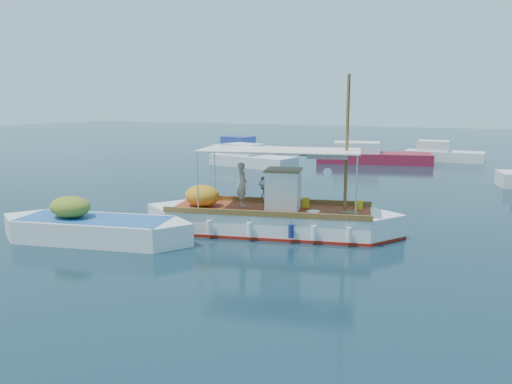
% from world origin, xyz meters
% --- Properties ---
extents(ground, '(160.00, 160.00, 0.00)m').
position_xyz_m(ground, '(0.00, 0.00, 0.00)').
color(ground, black).
rests_on(ground, ground).
extents(fishing_caique, '(9.22, 4.08, 5.78)m').
position_xyz_m(fishing_caique, '(-0.25, 0.06, 0.51)').
color(fishing_caique, white).
rests_on(fishing_caique, ground).
extents(dinghy, '(6.91, 3.07, 1.73)m').
position_xyz_m(dinghy, '(-5.20, -3.52, 0.36)').
color(dinghy, white).
rests_on(dinghy, ground).
extents(bg_boat_nw, '(6.79, 3.68, 1.80)m').
position_xyz_m(bg_boat_nw, '(-9.01, 16.72, 0.49)').
color(bg_boat_nw, silver).
rests_on(bg_boat_nw, ground).
extents(bg_boat_n, '(8.96, 4.74, 1.80)m').
position_xyz_m(bg_boat_n, '(-1.52, 22.37, 0.49)').
color(bg_boat_n, maroon).
rests_on(bg_boat_n, ground).
extents(bg_boat_far_w, '(6.66, 3.38, 1.80)m').
position_xyz_m(bg_boat_far_w, '(-13.01, 23.79, 0.49)').
color(bg_boat_far_w, silver).
rests_on(bg_boat_far_w, ground).
extents(bg_boat_far_n, '(5.87, 2.06, 1.80)m').
position_xyz_m(bg_boat_far_n, '(3.41, 26.14, 0.49)').
color(bg_boat_far_n, silver).
rests_on(bg_boat_far_n, ground).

